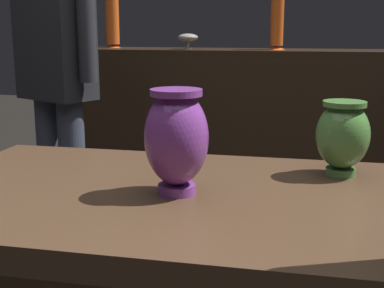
{
  "coord_description": "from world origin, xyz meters",
  "views": [
    {
      "loc": [
        0.18,
        -0.99,
        1.12
      ],
      "look_at": [
        -0.03,
        -0.01,
        0.9
      ],
      "focal_mm": 49.64,
      "sensor_mm": 36.0,
      "label": 1
    }
  ],
  "objects_px": {
    "vase_centerpiece": "(176,138)",
    "shelf_vase_center": "(277,22)",
    "visitor_near_left": "(56,59)",
    "vase_left_accent": "(343,135)",
    "shelf_vase_left": "(188,38)",
    "shelf_vase_far_left": "(112,24)"
  },
  "relations": [
    {
      "from": "vase_centerpiece",
      "to": "visitor_near_left",
      "type": "distance_m",
      "value": 1.31
    },
    {
      "from": "visitor_near_left",
      "to": "shelf_vase_far_left",
      "type": "bearing_deg",
      "value": -53.86
    },
    {
      "from": "visitor_near_left",
      "to": "shelf_vase_center",
      "type": "bearing_deg",
      "value": -99.22
    },
    {
      "from": "shelf_vase_left",
      "to": "vase_left_accent",
      "type": "bearing_deg",
      "value": -68.17
    },
    {
      "from": "vase_left_accent",
      "to": "shelf_vase_center",
      "type": "bearing_deg",
      "value": 97.55
    },
    {
      "from": "shelf_vase_left",
      "to": "visitor_near_left",
      "type": "relative_size",
      "value": 0.07
    },
    {
      "from": "shelf_vase_far_left",
      "to": "visitor_near_left",
      "type": "distance_m",
      "value": 1.26
    },
    {
      "from": "shelf_vase_center",
      "to": "visitor_near_left",
      "type": "height_order",
      "value": "visitor_near_left"
    },
    {
      "from": "shelf_vase_left",
      "to": "shelf_vase_far_left",
      "type": "xyz_separation_m",
      "value": [
        -0.52,
        0.13,
        0.08
      ]
    },
    {
      "from": "vase_centerpiece",
      "to": "visitor_near_left",
      "type": "bearing_deg",
      "value": 126.08
    },
    {
      "from": "vase_left_accent",
      "to": "shelf_vase_center",
      "type": "relative_size",
      "value": 0.5
    },
    {
      "from": "vase_centerpiece",
      "to": "shelf_vase_left",
      "type": "bearing_deg",
      "value": 102.03
    },
    {
      "from": "vase_left_accent",
      "to": "shelf_vase_left",
      "type": "bearing_deg",
      "value": 111.83
    },
    {
      "from": "vase_centerpiece",
      "to": "vase_left_accent",
      "type": "height_order",
      "value": "vase_centerpiece"
    },
    {
      "from": "vase_centerpiece",
      "to": "shelf_vase_center",
      "type": "xyz_separation_m",
      "value": [
        0.06,
        2.21,
        0.24
      ]
    },
    {
      "from": "vase_centerpiece",
      "to": "shelf_vase_center",
      "type": "relative_size",
      "value": 0.62
    },
    {
      "from": "vase_centerpiece",
      "to": "shelf_vase_far_left",
      "type": "distance_m",
      "value": 2.5
    },
    {
      "from": "vase_left_accent",
      "to": "visitor_near_left",
      "type": "distance_m",
      "value": 1.39
    },
    {
      "from": "vase_left_accent",
      "to": "visitor_near_left",
      "type": "bearing_deg",
      "value": 142.12
    },
    {
      "from": "shelf_vase_far_left",
      "to": "visitor_near_left",
      "type": "bearing_deg",
      "value": -80.29
    },
    {
      "from": "shelf_vase_far_left",
      "to": "shelf_vase_left",
      "type": "bearing_deg",
      "value": -13.56
    },
    {
      "from": "vase_left_accent",
      "to": "shelf_vase_left",
      "type": "height_order",
      "value": "shelf_vase_left"
    }
  ]
}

